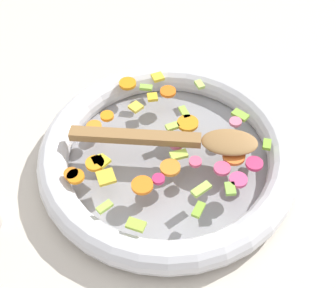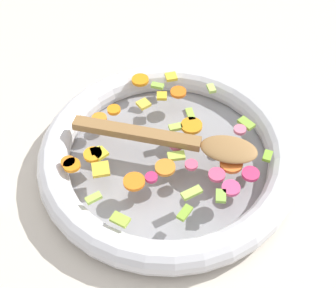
% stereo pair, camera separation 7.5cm
% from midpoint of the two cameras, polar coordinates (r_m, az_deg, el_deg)
% --- Properties ---
extents(ground_plane, '(4.00, 4.00, 0.00)m').
position_cam_midpoint_polar(ground_plane, '(0.79, 2.72, -2.54)').
color(ground_plane, beige).
extents(skillet, '(0.43, 0.43, 0.05)m').
position_cam_midpoint_polar(skillet, '(0.77, 2.78, -1.52)').
color(skillet, gray).
rests_on(skillet, ground_plane).
extents(chopped_vegetables, '(0.33, 0.31, 0.01)m').
position_cam_midpoint_polar(chopped_vegetables, '(0.75, 2.52, -0.36)').
color(chopped_vegetables, orange).
rests_on(chopped_vegetables, skillet).
extents(wooden_spoon, '(0.07, 0.30, 0.01)m').
position_cam_midpoint_polar(wooden_spoon, '(0.74, 4.84, 0.15)').
color(wooden_spoon, olive).
rests_on(wooden_spoon, chopped_vegetables).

